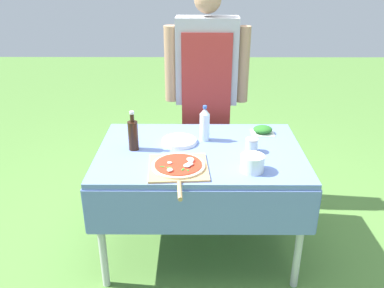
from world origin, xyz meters
The scene contains 10 objects.
ground_plane centered at (0.00, 0.00, 0.00)m, with size 12.00×12.00×0.00m, color #517F38.
prep_table centered at (0.00, 0.00, 0.66)m, with size 1.29×0.88×0.75m.
person_cook centered at (0.05, 0.68, 0.99)m, with size 0.63×0.22×1.67m.
pizza_on_peel centered at (-0.13, -0.26, 0.76)m, with size 0.35×0.52×0.05m.
oil_bottle centered at (-0.41, 0.01, 0.85)m, with size 0.06×0.06×0.25m.
water_bottle centered at (0.03, 0.15, 0.86)m, with size 0.06×0.06×0.24m.
herb_container centered at (0.43, 0.26, 0.77)m, with size 0.15×0.13×0.05m.
mixing_tub centered at (0.29, -0.27, 0.79)m, with size 0.13×0.13×0.10m, color silver.
plate_stack centered at (-0.13, 0.10, 0.76)m, with size 0.23×0.23×0.02m.
sauce_jar centered at (0.32, -0.02, 0.78)m, with size 0.08×0.08×0.09m.
Camera 1 is at (-0.04, -2.29, 1.83)m, focal length 38.00 mm.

